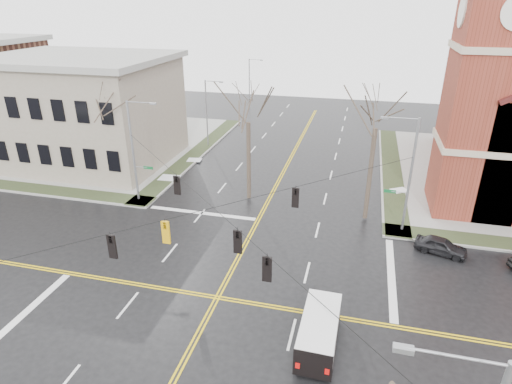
% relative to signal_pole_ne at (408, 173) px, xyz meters
% --- Properties ---
extents(ground, '(120.00, 120.00, 0.00)m').
position_rel_signal_pole_ne_xyz_m(ground, '(-11.32, -11.50, -4.95)').
color(ground, black).
rests_on(ground, ground).
extents(sidewalks, '(80.00, 80.00, 0.17)m').
position_rel_signal_pole_ne_xyz_m(sidewalks, '(-11.32, -11.50, -4.87)').
color(sidewalks, gray).
rests_on(sidewalks, ground).
extents(road_markings, '(100.00, 100.00, 0.01)m').
position_rel_signal_pole_ne_xyz_m(road_markings, '(-11.32, -11.50, -4.94)').
color(road_markings, gold).
rests_on(road_markings, ground).
extents(civic_building_a, '(18.00, 14.00, 11.00)m').
position_rel_signal_pole_ne_xyz_m(civic_building_a, '(-33.32, 8.50, 0.55)').
color(civic_building_a, gray).
rests_on(civic_building_a, ground).
extents(signal_pole_ne, '(2.75, 0.22, 9.00)m').
position_rel_signal_pole_ne_xyz_m(signal_pole_ne, '(0.00, 0.00, 0.00)').
color(signal_pole_ne, gray).
rests_on(signal_pole_ne, ground).
extents(signal_pole_nw, '(2.75, 0.22, 9.00)m').
position_rel_signal_pole_ne_xyz_m(signal_pole_nw, '(-22.64, 0.00, 0.00)').
color(signal_pole_nw, gray).
rests_on(signal_pole_nw, ground).
extents(span_wires, '(23.02, 23.02, 0.03)m').
position_rel_signal_pole_ne_xyz_m(span_wires, '(-11.32, -11.50, 1.25)').
color(span_wires, black).
rests_on(span_wires, ground).
extents(traffic_signals, '(8.21, 8.26, 1.30)m').
position_rel_signal_pole_ne_xyz_m(traffic_signals, '(-11.32, -12.17, 0.50)').
color(traffic_signals, black).
rests_on(traffic_signals, ground).
extents(streetlight_north_a, '(2.30, 0.20, 8.00)m').
position_rel_signal_pole_ne_xyz_m(streetlight_north_a, '(-21.97, 16.50, -0.48)').
color(streetlight_north_a, gray).
rests_on(streetlight_north_a, ground).
extents(streetlight_north_b, '(2.30, 0.20, 8.00)m').
position_rel_signal_pole_ne_xyz_m(streetlight_north_b, '(-21.97, 36.50, -0.48)').
color(streetlight_north_b, gray).
rests_on(streetlight_north_b, ground).
extents(cargo_van, '(1.97, 4.88, 1.84)m').
position_rel_signal_pole_ne_xyz_m(cargo_van, '(-4.82, -13.85, -3.86)').
color(cargo_van, white).
rests_on(cargo_van, ground).
extents(parked_car_a, '(3.83, 2.42, 1.22)m').
position_rel_signal_pole_ne_xyz_m(parked_car_a, '(2.67, -2.72, -4.34)').
color(parked_car_a, black).
rests_on(parked_car_a, ground).
extents(tree_nw_far, '(4.00, 4.00, 10.57)m').
position_rel_signal_pole_ne_xyz_m(tree_nw_far, '(-25.47, 1.77, 2.71)').
color(tree_nw_far, '#3B2F25').
rests_on(tree_nw_far, ground).
extents(tree_nw_near, '(4.00, 4.00, 10.61)m').
position_rel_signal_pole_ne_xyz_m(tree_nw_near, '(-13.13, 2.72, 2.74)').
color(tree_nw_near, '#3B2F25').
rests_on(tree_nw_near, ground).
extents(tree_ne, '(4.00, 4.00, 11.49)m').
position_rel_signal_pole_ne_xyz_m(tree_ne, '(-2.71, 1.29, 3.37)').
color(tree_ne, '#3B2F25').
rests_on(tree_ne, ground).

